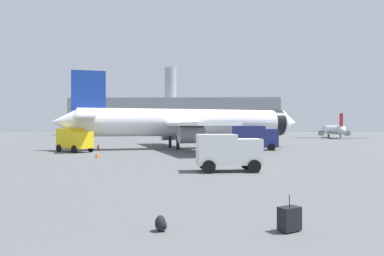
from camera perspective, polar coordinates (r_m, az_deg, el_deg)
name	(u,v)px	position (r m, az deg, el deg)	size (l,w,h in m)	color
airplane_at_gate	(186,123)	(51.85, -0.96, 0.82)	(35.00, 31.95, 10.50)	white
airplane_taxiing	(334,130)	(106.42, 21.19, -0.26)	(19.72, 21.80, 6.40)	silver
service_truck	(74,139)	(47.36, -17.85, -1.62)	(5.14, 4.69, 2.90)	yellow
fuel_truck	(254,137)	(49.54, 9.65, -1.34)	(6.16, 3.08, 3.20)	navy
cargo_van	(228,151)	(25.67, 5.59, -3.54)	(4.61, 2.78, 2.60)	white
safety_cone_near	(97,154)	(38.31, -14.58, -3.99)	(0.44, 0.44, 0.65)	#F2590C
safety_cone_mid	(98,146)	(51.61, -14.40, -2.79)	(0.44, 0.44, 0.84)	#F2590C
safety_cone_far	(154,144)	(58.23, -6.00, -2.49)	(0.44, 0.44, 0.74)	#F2590C
rolling_suitcase	(289,219)	(11.64, 14.92, -13.46)	(0.75, 0.68, 1.10)	black
traveller_backpack	(161,224)	(11.37, -4.87, -14.59)	(0.36, 0.40, 0.48)	black
terminal_building	(175,117)	(138.36, -2.61, 1.75)	(74.69, 21.39, 25.25)	gray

